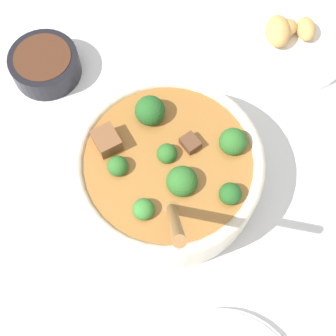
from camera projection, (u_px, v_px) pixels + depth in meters
ground_plane at (168, 182)px, 0.67m from camera, size 4.00×4.00×0.00m
stew_bowl at (168, 169)px, 0.62m from camera, size 0.25×0.28×0.25m
condiment_bowl at (45, 64)px, 0.72m from camera, size 0.11×0.11×0.04m
food_plate at (287, 34)px, 0.75m from camera, size 0.21×0.21×0.05m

